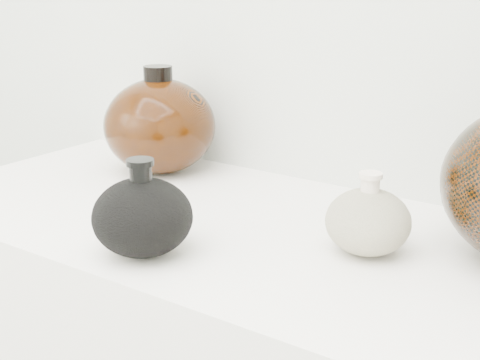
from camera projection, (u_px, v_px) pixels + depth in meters
The scene contains 3 objects.
black_gourd_vase at pixel (143, 216), 0.88m from camera, with size 0.14×0.14×0.13m.
cream_gourd_vase at pixel (368, 221), 0.89m from camera, with size 0.12×0.12×0.11m.
left_round_pot at pixel (160, 125), 1.24m from camera, with size 0.27×0.27×0.20m.
Camera 1 is at (0.49, 0.18, 1.26)m, focal length 50.00 mm.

